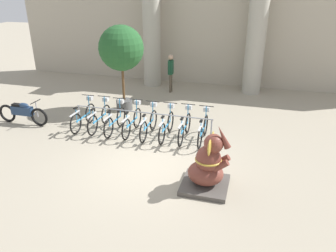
{
  "coord_description": "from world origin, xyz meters",
  "views": [
    {
      "loc": [
        2.69,
        -7.74,
        4.77
      ],
      "look_at": [
        0.37,
        0.53,
        1.0
      ],
      "focal_mm": 35.0,
      "sensor_mm": 36.0,
      "label": 1
    }
  ],
  "objects": [
    {
      "name": "bike_rack",
      "position": [
        -0.96,
        1.95,
        0.63
      ],
      "size": [
        4.88,
        0.05,
        0.77
      ],
      "color": "gray",
      "rests_on": "ground_plane"
    },
    {
      "name": "column_right",
      "position": [
        2.43,
        7.6,
        2.62
      ],
      "size": [
        1.06,
        1.06,
        5.16
      ],
      "color": "#ADA899",
      "rests_on": "ground_plane"
    },
    {
      "name": "elephant_statue",
      "position": [
        1.74,
        -0.74,
        0.6
      ],
      "size": [
        1.16,
        1.16,
        1.76
      ],
      "color": "#4C4742",
      "rests_on": "ground_plane"
    },
    {
      "name": "person_pedestrian",
      "position": [
        -1.23,
        6.68,
        1.06
      ],
      "size": [
        0.23,
        0.47,
        1.76
      ],
      "color": "brown",
      "rests_on": "ground_plane"
    },
    {
      "name": "ground_plane",
      "position": [
        0.0,
        0.0,
        0.0
      ],
      "size": [
        60.0,
        60.0,
        0.0
      ],
      "primitive_type": "plane",
      "color": "#9E937F"
    },
    {
      "name": "bicycle_1",
      "position": [
        -2.49,
        1.85,
        0.42
      ],
      "size": [
        0.48,
        1.76,
        1.08
      ],
      "color": "black",
      "rests_on": "ground_plane"
    },
    {
      "name": "bicycle_5",
      "position": [
        -0.05,
        1.83,
        0.42
      ],
      "size": [
        0.48,
        1.76,
        1.08
      ],
      "color": "black",
      "rests_on": "ground_plane"
    },
    {
      "name": "motorcycle",
      "position": [
        -5.39,
        1.5,
        0.46
      ],
      "size": [
        2.04,
        0.55,
        0.93
      ],
      "color": "black",
      "rests_on": "ground_plane"
    },
    {
      "name": "bicycle_3",
      "position": [
        -1.27,
        1.84,
        0.42
      ],
      "size": [
        0.48,
        1.76,
        1.08
      ],
      "color": "black",
      "rests_on": "ground_plane"
    },
    {
      "name": "bicycle_0",
      "position": [
        -3.11,
        1.81,
        0.42
      ],
      "size": [
        0.48,
        1.76,
        1.08
      ],
      "color": "black",
      "rests_on": "ground_plane"
    },
    {
      "name": "bicycle_4",
      "position": [
        -0.66,
        1.8,
        0.42
      ],
      "size": [
        0.48,
        1.76,
        1.08
      ],
      "color": "black",
      "rests_on": "ground_plane"
    },
    {
      "name": "column_left",
      "position": [
        -2.43,
        7.6,
        2.62
      ],
      "size": [
        1.06,
        1.06,
        5.16
      ],
      "color": "#ADA899",
      "rests_on": "ground_plane"
    },
    {
      "name": "bicycle_6",
      "position": [
        0.57,
        1.86,
        0.42
      ],
      "size": [
        0.48,
        1.76,
        1.08
      ],
      "color": "black",
      "rests_on": "ground_plane"
    },
    {
      "name": "potted_tree",
      "position": [
        -2.42,
        3.87,
        2.42
      ],
      "size": [
        1.73,
        1.73,
        3.36
      ],
      "color": "#4C4C4C",
      "rests_on": "ground_plane"
    },
    {
      "name": "bicycle_2",
      "position": [
        -1.88,
        1.8,
        0.42
      ],
      "size": [
        0.48,
        1.76,
        1.08
      ],
      "color": "black",
      "rests_on": "ground_plane"
    },
    {
      "name": "building_facade",
      "position": [
        0.0,
        8.6,
        3.0
      ],
      "size": [
        20.0,
        0.2,
        6.0
      ],
      "color": "#B2A893",
      "rests_on": "ground_plane"
    },
    {
      "name": "bicycle_7",
      "position": [
        1.18,
        1.84,
        0.42
      ],
      "size": [
        0.48,
        1.76,
        1.08
      ],
      "color": "black",
      "rests_on": "ground_plane"
    }
  ]
}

